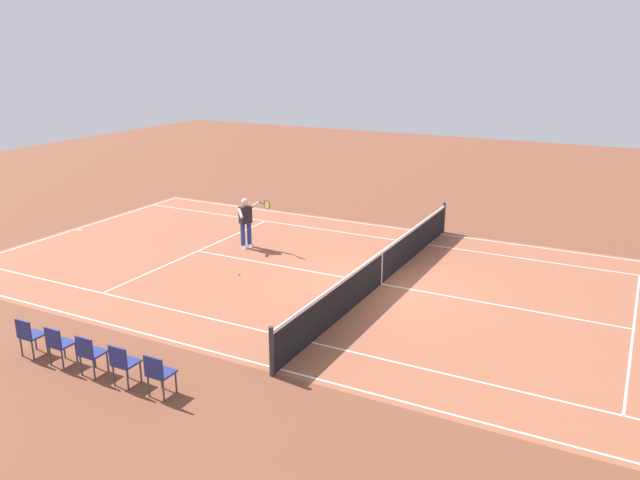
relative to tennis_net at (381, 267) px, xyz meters
The scene contains 11 objects.
ground_plane 0.49m from the tennis_net, ahead, with size 60.00×60.00×0.00m, color brown.
court_slab 0.49m from the tennis_net, ahead, with size 24.20×11.40×0.00m, color #935138.
court_line_markings 0.49m from the tennis_net, ahead, with size 23.85×11.05×0.01m.
tennis_net is the anchor object (origin of this frame).
tennis_player_near 5.35m from the tennis_net, 11.94° to the right, with size 1.19×0.75×1.70m.
tennis_ball 4.16m from the tennis_net, 17.24° to the left, with size 0.07×0.07×0.07m, color #CCE01E.
spectator_chair_0 7.61m from the tennis_net, 78.83° to the left, with size 0.44×0.44×0.88m.
spectator_chair_1 7.83m from the tennis_net, 72.44° to the left, with size 0.44×0.44×0.88m.
spectator_chair_2 8.14m from the tennis_net, 66.46° to the left, with size 0.44×0.44×0.88m.
spectator_chair_3 8.53m from the tennis_net, 60.98° to the left, with size 0.44×0.44×0.88m.
spectator_chair_4 9.00m from the tennis_net, 56.03° to the left, with size 0.44×0.44×0.88m.
Camera 1 is at (-6.18, 15.55, 6.43)m, focal length 35.75 mm.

